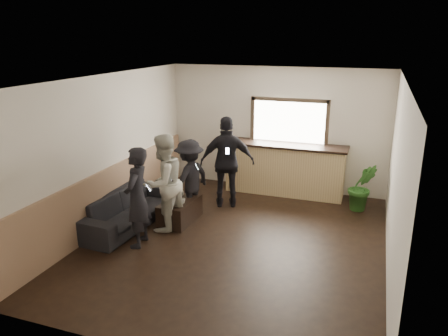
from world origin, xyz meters
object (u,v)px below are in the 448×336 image
at_px(person_b, 164,183).
at_px(person_d, 227,162).
at_px(cup_b, 183,201).
at_px(person_a, 137,198).
at_px(coffee_table, 180,211).
at_px(sofa, 127,208).
at_px(person_c, 190,178).
at_px(potted_plant, 362,187).
at_px(cup_a, 181,194).
at_px(bar_counter, 285,166).

bearing_deg(person_b, person_d, 172.62).
height_order(cup_b, person_a, person_a).
bearing_deg(coffee_table, sofa, -151.84).
bearing_deg(person_c, person_b, 3.84).
xyz_separation_m(coffee_table, person_a, (-0.24, -1.13, 0.65)).
bearing_deg(potted_plant, cup_a, -155.84).
height_order(sofa, cup_a, sofa).
relative_size(coffee_table, cup_b, 9.45).
bearing_deg(person_d, person_a, 49.44).
distance_m(cup_a, potted_plant, 3.67).
bearing_deg(bar_counter, person_c, -128.42).
bearing_deg(bar_counter, person_a, -118.30).
relative_size(cup_a, person_d, 0.06).
bearing_deg(person_b, person_a, 9.13).
bearing_deg(person_b, cup_a, -164.51).
bearing_deg(person_c, person_d, 161.42).
xyz_separation_m(cup_b, person_c, (-0.05, 0.45, 0.30)).
bearing_deg(cup_b, person_a, -109.20).
relative_size(coffee_table, person_c, 0.62).
height_order(sofa, person_d, person_d).
distance_m(potted_plant, person_c, 3.50).
bearing_deg(person_a, sofa, -145.39).
distance_m(person_b, person_c, 0.77).
distance_m(cup_b, potted_plant, 3.65).
height_order(person_b, person_d, person_d).
bearing_deg(person_b, person_c, -175.27).
bearing_deg(person_d, potted_plant, 174.68).
bearing_deg(person_d, coffee_table, 41.01).
xyz_separation_m(sofa, potted_plant, (4.14, 2.21, 0.17)).
bearing_deg(sofa, cup_a, -44.41).
height_order(sofa, coffee_table, sofa).
distance_m(cup_b, person_a, 1.15).
height_order(cup_b, potted_plant, potted_plant).
bearing_deg(coffee_table, cup_b, -42.81).
height_order(cup_b, person_c, person_c).
xyz_separation_m(coffee_table, person_c, (0.07, 0.34, 0.56)).
bearing_deg(person_d, person_c, 33.98).
relative_size(sofa, person_d, 1.19).
relative_size(sofa, person_b, 1.26).
relative_size(bar_counter, person_c, 1.75).
bearing_deg(cup_a, person_a, -96.69).
bearing_deg(person_c, person_a, 6.01).
distance_m(sofa, cup_b, 1.07).
distance_m(person_a, person_b, 0.74).
bearing_deg(potted_plant, bar_counter, 163.60).
height_order(sofa, cup_b, sofa).
distance_m(cup_a, person_b, 0.77).
height_order(potted_plant, person_b, person_b).
bearing_deg(person_d, sofa, 26.48).
xyz_separation_m(cup_a, potted_plant, (3.34, 1.50, 0.03)).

